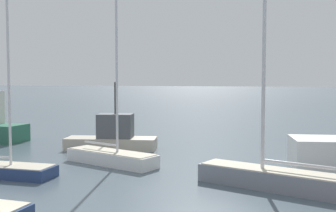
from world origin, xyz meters
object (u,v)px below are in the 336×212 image
at_px(sailboat_0, 4,167).
at_px(sailboat_2, 111,155).
at_px(sailboat_4, 274,175).
at_px(fishing_boat_1, 113,137).

height_order(sailboat_0, sailboat_2, sailboat_2).
relative_size(sailboat_2, sailboat_4, 1.00).
xyz_separation_m(sailboat_0, sailboat_4, (11.38, 1.92, 0.13)).
distance_m(sailboat_0, sailboat_4, 11.55).
relative_size(sailboat_0, sailboat_4, 0.89).
distance_m(sailboat_4, fishing_boat_1, 11.80).
bearing_deg(sailboat_2, sailboat_4, 2.41).
bearing_deg(sailboat_4, sailboat_0, 25.12).
relative_size(sailboat_2, fishing_boat_1, 1.75).
bearing_deg(sailboat_0, sailboat_4, 4.96).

